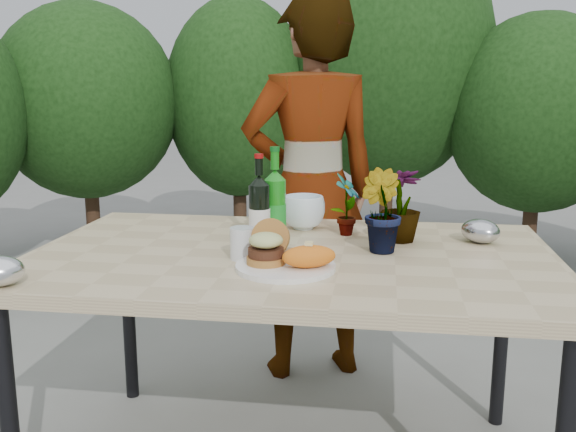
# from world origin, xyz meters

# --- Properties ---
(patio_table) EXTENTS (1.60, 1.00, 0.75)m
(patio_table) POSITION_xyz_m (0.00, 0.00, 0.69)
(patio_table) COLOR tan
(patio_table) RESTS_ON ground
(shrub_hedge) EXTENTS (6.80, 5.16, 2.42)m
(shrub_hedge) POSITION_xyz_m (0.12, 1.74, 1.15)
(shrub_hedge) COLOR #382316
(shrub_hedge) RESTS_ON ground
(dinner_plate) EXTENTS (0.28, 0.28, 0.01)m
(dinner_plate) POSITION_xyz_m (0.01, -0.19, 0.76)
(dinner_plate) COLOR white
(dinner_plate) RESTS_ON patio_table
(burger_stack) EXTENTS (0.11, 0.16, 0.11)m
(burger_stack) POSITION_xyz_m (-0.05, -0.17, 0.81)
(burger_stack) COLOR #B7722D
(burger_stack) RESTS_ON dinner_plate
(sweet_potato) EXTENTS (0.17, 0.12, 0.06)m
(sweet_potato) POSITION_xyz_m (0.08, -0.21, 0.80)
(sweet_potato) COLOR orange
(sweet_potato) RESTS_ON dinner_plate
(grilled_veg) EXTENTS (0.08, 0.05, 0.03)m
(grilled_veg) POSITION_xyz_m (0.03, -0.09, 0.78)
(grilled_veg) COLOR olive
(grilled_veg) RESTS_ON dinner_plate
(wine_bottle) EXTENTS (0.07, 0.07, 0.29)m
(wine_bottle) POSITION_xyz_m (-0.12, 0.10, 0.86)
(wine_bottle) COLOR black
(wine_bottle) RESTS_ON patio_table
(sparkling_water) EXTENTS (0.07, 0.07, 0.31)m
(sparkling_water) POSITION_xyz_m (-0.08, 0.16, 0.86)
(sparkling_water) COLOR #177F17
(sparkling_water) RESTS_ON patio_table
(plastic_cup) EXTENTS (0.07, 0.07, 0.09)m
(plastic_cup) POSITION_xyz_m (-0.13, -0.10, 0.80)
(plastic_cup) COLOR silver
(plastic_cup) RESTS_ON patio_table
(seedling_left) EXTENTS (0.11, 0.13, 0.21)m
(seedling_left) POSITION_xyz_m (0.15, 0.25, 0.86)
(seedling_left) COLOR #1E541D
(seedling_left) RESTS_ON patio_table
(seedling_mid) EXTENTS (0.18, 0.18, 0.25)m
(seedling_mid) POSITION_xyz_m (0.27, 0.05, 0.88)
(seedling_mid) COLOR #2C591E
(seedling_mid) RESTS_ON patio_table
(seedling_right) EXTENTS (0.17, 0.17, 0.24)m
(seedling_right) POSITION_xyz_m (0.33, 0.19, 0.87)
(seedling_right) COLOR #306121
(seedling_right) RESTS_ON patio_table
(blue_bowl) EXTENTS (0.18, 0.18, 0.12)m
(blue_bowl) POSITION_xyz_m (-0.00, 0.32, 0.81)
(blue_bowl) COLOR white
(blue_bowl) RESTS_ON patio_table
(foil_packet_right) EXTENTS (0.17, 0.17, 0.08)m
(foil_packet_right) POSITION_xyz_m (0.59, 0.21, 0.79)
(foil_packet_right) COLOR #AFB2B6
(foil_packet_right) RESTS_ON patio_table
(person) EXTENTS (0.70, 0.58, 1.63)m
(person) POSITION_xyz_m (-0.03, 0.77, 0.81)
(person) COLOR #A67553
(person) RESTS_ON ground
(terracotta_pot) EXTENTS (0.17, 0.17, 0.14)m
(terracotta_pot) POSITION_xyz_m (-1.76, 1.85, 0.07)
(terracotta_pot) COLOR #A34229
(terracotta_pot) RESTS_ON ground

